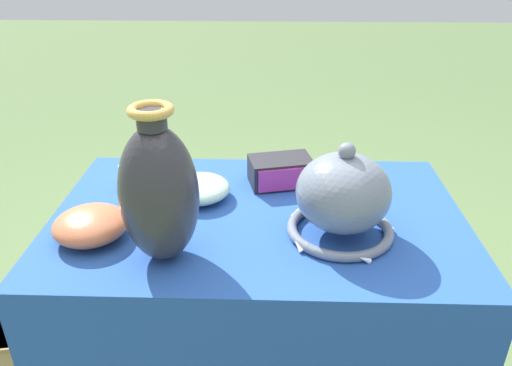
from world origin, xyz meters
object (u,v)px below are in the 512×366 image
object	(u,v)px
bowl_shallow_celadon	(199,189)
bowl_shallow_terracotta	(91,225)
vase_tall_bulbous	(159,193)
mosaic_tile_box	(281,171)
pot_squat_ivory	(144,173)
wooden_crate	(6,352)
vase_dome_bell	(343,198)

from	to	relation	value
bowl_shallow_celadon	bowl_shallow_terracotta	xyz separation A→B (m)	(-0.21, -0.18, 0.01)
vase_tall_bulbous	mosaic_tile_box	bearing A→B (deg)	54.08
bowl_shallow_terracotta	pot_squat_ivory	bearing A→B (deg)	78.29
bowl_shallow_terracotta	wooden_crate	size ratio (longest dim) A/B	0.43
mosaic_tile_box	bowl_shallow_terracotta	size ratio (longest dim) A/B	1.10
vase_dome_bell	mosaic_tile_box	distance (m)	0.27
bowl_shallow_celadon	wooden_crate	size ratio (longest dim) A/B	0.41
mosaic_tile_box	pot_squat_ivory	bearing A→B (deg)	167.62
mosaic_tile_box	bowl_shallow_celadon	xyz separation A→B (m)	(-0.20, -0.09, -0.01)
pot_squat_ivory	wooden_crate	distance (m)	0.77
vase_dome_bell	bowl_shallow_terracotta	bearing A→B (deg)	-176.44
bowl_shallow_terracotta	wooden_crate	world-z (taller)	bowl_shallow_terracotta
vase_tall_bulbous	bowl_shallow_terracotta	bearing A→B (deg)	159.94
bowl_shallow_terracotta	wooden_crate	bearing A→B (deg)	154.10
vase_tall_bulbous	bowl_shallow_celadon	bearing A→B (deg)	81.16
bowl_shallow_celadon	pot_squat_ivory	bearing A→B (deg)	152.90
mosaic_tile_box	vase_dome_bell	bearing A→B (deg)	-74.95
vase_tall_bulbous	vase_dome_bell	size ratio (longest dim) A/B	1.33
vase_tall_bulbous	bowl_shallow_celadon	world-z (taller)	vase_tall_bulbous
vase_dome_bell	bowl_shallow_celadon	bearing A→B (deg)	155.53
vase_tall_bulbous	bowl_shallow_terracotta	world-z (taller)	vase_tall_bulbous
bowl_shallow_celadon	bowl_shallow_terracotta	world-z (taller)	bowl_shallow_terracotta
vase_dome_bell	pot_squat_ivory	xyz separation A→B (m)	(-0.48, 0.23, -0.06)
bowl_shallow_celadon	wooden_crate	bearing A→B (deg)	177.94
vase_tall_bulbous	mosaic_tile_box	world-z (taller)	vase_tall_bulbous
pot_squat_ivory	vase_dome_bell	bearing A→B (deg)	-25.32
vase_tall_bulbous	mosaic_tile_box	distance (m)	0.42
bowl_shallow_terracotta	vase_dome_bell	bearing A→B (deg)	3.56
vase_dome_bell	wooden_crate	world-z (taller)	vase_dome_bell
mosaic_tile_box	wooden_crate	size ratio (longest dim) A/B	0.48
vase_dome_bell	bowl_shallow_celadon	size ratio (longest dim) A/B	1.58
vase_tall_bulbous	pot_squat_ivory	xyz separation A→B (m)	(-0.12, 0.32, -0.12)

